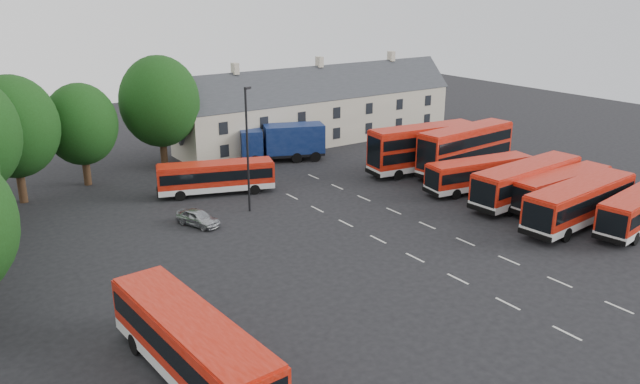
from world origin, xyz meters
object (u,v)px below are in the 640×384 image
Objects in this scene: box_truck at (283,141)px; lamppost at (248,147)px; silver_car at (198,218)px; bus_dd_south at (465,147)px; bus_west at (191,342)px.

lamppost is (-10.61, -11.92, 3.33)m from box_truck.
lamppost is at bearing -13.53° from silver_car.
bus_dd_south is 1.13× the size of lamppost.
bus_dd_south is 1.27× the size of box_truck.
lamppost reaches higher than bus_dd_south.
box_truck is at bearing 18.05° from silver_car.
bus_west is 3.21× the size of silver_car.
box_truck is at bearing 48.33° from lamppost.
box_truck reaches higher than silver_car.
bus_dd_south is at bearing -24.58° from silver_car.
lamppost reaches higher than silver_car.
silver_car is at bearing -119.28° from box_truck.
silver_car is 6.95m from lamppost.
bus_west is at bearing -159.55° from bus_dd_south.
lamppost reaches higher than bus_west.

